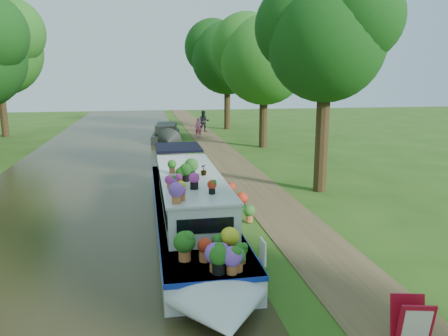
% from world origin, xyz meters
% --- Properties ---
extents(ground, '(100.00, 100.00, 0.00)m').
position_xyz_m(ground, '(0.00, 0.00, 0.00)').
color(ground, '#264A12').
rests_on(ground, ground).
extents(canal_water, '(10.00, 100.00, 0.02)m').
position_xyz_m(canal_water, '(-6.00, 0.00, 0.01)').
color(canal_water, black).
rests_on(canal_water, ground).
extents(towpath, '(2.20, 100.00, 0.03)m').
position_xyz_m(towpath, '(1.20, 0.00, 0.01)').
color(towpath, brown).
rests_on(towpath, ground).
extents(plant_boat, '(2.29, 13.52, 2.22)m').
position_xyz_m(plant_boat, '(-2.25, -1.00, 0.85)').
color(plant_boat, silver).
rests_on(plant_boat, canal_water).
extents(tree_near_overhang, '(5.52, 5.28, 8.99)m').
position_xyz_m(tree_near_overhang, '(3.79, 3.06, 6.60)').
color(tree_near_overhang, black).
rests_on(tree_near_overhang, ground).
extents(tree_near_mid, '(6.90, 6.60, 9.40)m').
position_xyz_m(tree_near_mid, '(4.48, 15.08, 6.44)').
color(tree_near_mid, black).
rests_on(tree_near_mid, ground).
extents(tree_near_far, '(7.59, 7.26, 10.30)m').
position_xyz_m(tree_near_far, '(3.98, 26.09, 7.05)').
color(tree_near_far, black).
rests_on(tree_near_far, ground).
extents(second_boat, '(2.51, 6.72, 1.27)m').
position_xyz_m(second_boat, '(-2.02, 19.55, 0.52)').
color(second_boat, black).
rests_on(second_boat, canal_water).
extents(sandwich_board, '(0.65, 0.61, 0.99)m').
position_xyz_m(sandwich_board, '(1.02, -8.02, 0.48)').
color(sandwich_board, '#A80C20').
rests_on(sandwich_board, towpath).
extents(pedestrian_pink, '(0.61, 0.43, 1.58)m').
position_xyz_m(pedestrian_pink, '(0.62, 20.51, 0.82)').
color(pedestrian_pink, '#DD5B98').
rests_on(pedestrian_pink, towpath).
extents(pedestrian_dark, '(1.00, 0.83, 1.88)m').
position_xyz_m(pedestrian_dark, '(1.53, 24.05, 0.97)').
color(pedestrian_dark, black).
rests_on(pedestrian_dark, towpath).
extents(verge_plant, '(0.43, 0.38, 0.43)m').
position_xyz_m(verge_plant, '(-0.15, 0.81, 0.21)').
color(verge_plant, '#1F6A24').
rests_on(verge_plant, ground).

